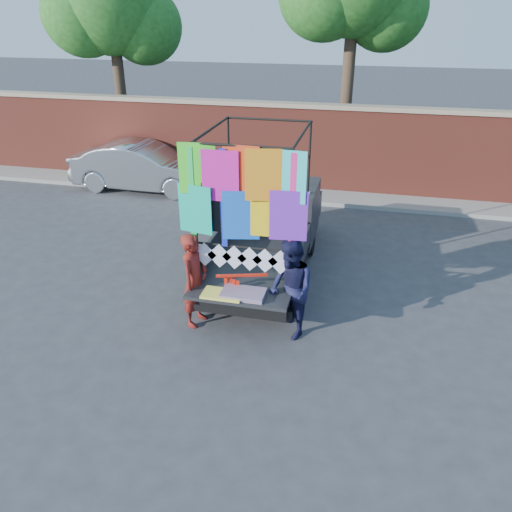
% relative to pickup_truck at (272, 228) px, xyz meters
% --- Properties ---
extents(ground, '(90.00, 90.00, 0.00)m').
position_rel_pickup_truck_xyz_m(ground, '(0.01, -1.96, -0.82)').
color(ground, '#38383A').
rests_on(ground, ground).
extents(brick_wall, '(30.00, 0.45, 2.61)m').
position_rel_pickup_truck_xyz_m(brick_wall, '(0.01, 5.04, 0.51)').
color(brick_wall, brown).
rests_on(brick_wall, ground).
extents(curb, '(30.00, 1.20, 0.12)m').
position_rel_pickup_truck_xyz_m(curb, '(0.01, 4.34, -0.76)').
color(curb, gray).
rests_on(curb, ground).
extents(tree_left, '(4.20, 3.30, 7.05)m').
position_rel_pickup_truck_xyz_m(tree_left, '(-6.47, 6.16, 4.30)').
color(tree_left, '#38281C').
rests_on(tree_left, ground).
extents(pickup_truck, '(2.05, 5.14, 3.24)m').
position_rel_pickup_truck_xyz_m(pickup_truck, '(0.00, 0.00, 0.00)').
color(pickup_truck, black).
rests_on(pickup_truck, ground).
extents(sedan, '(4.39, 1.59, 1.44)m').
position_rel_pickup_truck_xyz_m(sedan, '(-4.82, 3.97, -0.10)').
color(sedan, '#B2B6BA').
rests_on(sedan, ground).
extents(woman, '(0.52, 0.69, 1.73)m').
position_rel_pickup_truck_xyz_m(woman, '(-0.83, -2.63, 0.04)').
color(woman, maroon).
rests_on(woman, ground).
extents(man, '(1.03, 1.08, 1.76)m').
position_rel_pickup_truck_xyz_m(man, '(0.85, -2.60, 0.06)').
color(man, '#161737').
rests_on(man, ground).
extents(streamer_bundle, '(0.85, 0.29, 0.61)m').
position_rel_pickup_truck_xyz_m(streamer_bundle, '(-0.08, -2.63, 0.05)').
color(streamer_bundle, red).
rests_on(streamer_bundle, ground).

